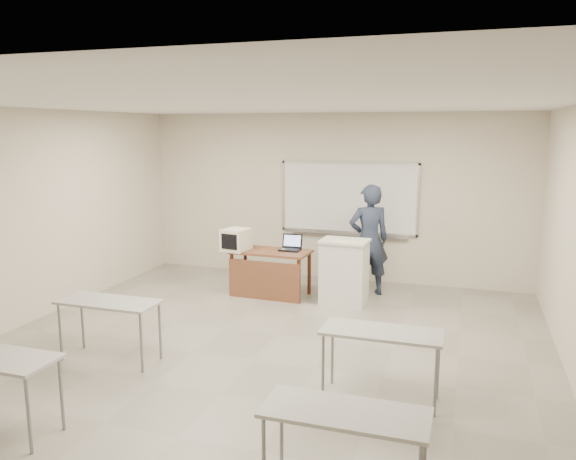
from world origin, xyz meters
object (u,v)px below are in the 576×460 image
(podium, at_px, (344,272))
(crt_monitor, at_px, (237,240))
(laptop, at_px, (291,246))
(instructor_desk, at_px, (268,266))
(presenter, at_px, (369,240))
(mouse, at_px, (283,250))
(whiteboard, at_px, (349,199))
(keyboard, at_px, (347,241))

(podium, distance_m, crt_monitor, 1.85)
(crt_monitor, height_order, laptop, crt_monitor)
(instructor_desk, xyz_separation_m, presenter, (1.52, 0.65, 0.40))
(mouse, bearing_deg, crt_monitor, -171.77)
(crt_monitor, distance_m, presenter, 2.17)
(whiteboard, bearing_deg, instructor_desk, -123.97)
(podium, height_order, presenter, presenter)
(whiteboard, distance_m, presenter, 1.13)
(laptop, height_order, mouse, laptop)
(whiteboard, xyz_separation_m, instructor_desk, (-1.00, -1.48, -0.96))
(instructor_desk, height_order, laptop, laptop)
(whiteboard, relative_size, laptop, 7.35)
(podium, relative_size, crt_monitor, 2.36)
(instructor_desk, xyz_separation_m, crt_monitor, (-0.55, -0.02, 0.40))
(instructor_desk, distance_m, mouse, 0.36)
(instructor_desk, relative_size, podium, 1.25)
(podium, height_order, laptop, podium)
(laptop, xyz_separation_m, mouse, (-0.10, -0.11, -0.04))
(laptop, bearing_deg, keyboard, -21.41)
(whiteboard, distance_m, podium, 1.78)
(whiteboard, bearing_deg, presenter, -57.61)
(mouse, bearing_deg, presenter, 15.49)
(podium, distance_m, laptop, 1.03)
(keyboard, bearing_deg, podium, 134.06)
(crt_monitor, relative_size, mouse, 4.51)
(mouse, relative_size, keyboard, 0.23)
(laptop, xyz_separation_m, presenter, (1.22, 0.38, 0.11))
(instructor_desk, bearing_deg, podium, 2.79)
(whiteboard, distance_m, mouse, 1.70)
(instructor_desk, bearing_deg, keyboard, -2.45)
(whiteboard, xyz_separation_m, mouse, (-0.80, -1.32, -0.71))
(mouse, xyz_separation_m, presenter, (1.32, 0.49, 0.15))
(instructor_desk, relative_size, presenter, 0.70)
(mouse, bearing_deg, laptop, 42.60)
(podium, bearing_deg, keyboard, -61.81)
(crt_monitor, xyz_separation_m, mouse, (0.75, 0.17, -0.16))
(podium, xyz_separation_m, presenter, (0.27, 0.64, 0.40))
(keyboard, relative_size, presenter, 0.22)
(instructor_desk, relative_size, crt_monitor, 2.95)
(crt_monitor, relative_size, keyboard, 1.06)
(whiteboard, bearing_deg, podium, -79.99)
(instructor_desk, distance_m, presenter, 1.70)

